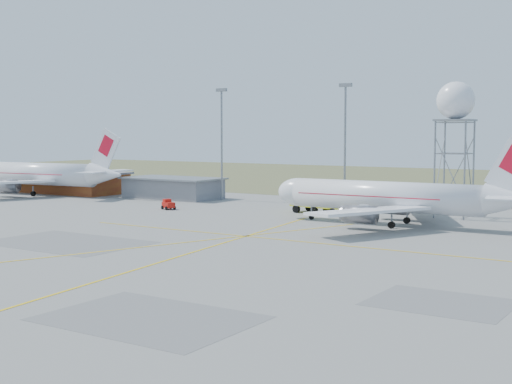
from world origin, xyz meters
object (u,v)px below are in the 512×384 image
Objects in this scene: fire_truck at (322,202)px; airliner_far at (38,174)px; radar_tower at (455,142)px; baggage_tug at (168,206)px; airliner_main at (390,197)px.

airliner_far is at bearing -170.88° from fire_truck.
baggage_tug is at bearing -161.48° from radar_tower.
fire_truck is at bearing -28.50° from airliner_main.
fire_truck is at bearing 175.45° from airliner_far.
radar_tower reaches higher than baggage_tug.
radar_tower is (4.50, 13.23, 7.36)m from airliner_main.
fire_truck is (63.07, 1.44, -2.24)m from airliner_far.
airliner_main is 16.01m from fire_truck.
airliner_far is 1.98× the size of radar_tower.
airliner_main is at bearing -108.80° from radar_tower.
baggage_tug is (39.36, -6.86, -3.46)m from airliner_far.
radar_tower is at bearing 25.31° from fire_truck.
radar_tower reaches higher than fire_truck.
radar_tower reaches higher than airliner_main.
fire_truck is at bearing -162.50° from radar_tower.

